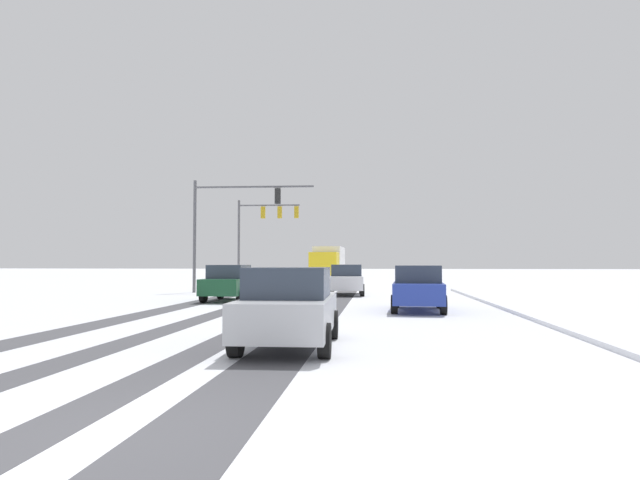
{
  "coord_description": "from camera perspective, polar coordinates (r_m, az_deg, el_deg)",
  "views": [
    {
      "loc": [
        2.74,
        -5.09,
        1.71
      ],
      "look_at": [
        0.0,
        20.47,
        2.8
      ],
      "focal_mm": 30.39,
      "sensor_mm": 36.0,
      "label": 1
    }
  ],
  "objects": [
    {
      "name": "car_white_lead",
      "position": [
        28.94,
        2.8,
        -4.19
      ],
      "size": [
        2.0,
        4.18,
        1.62
      ],
      "color": "silver",
      "rests_on": "ground"
    },
    {
      "name": "traffic_signal_near_left",
      "position": [
        31.73,
        -9.62,
        2.63
      ],
      "size": [
        7.02,
        0.52,
        6.5
      ],
      "color": "#56565B",
      "rests_on": "ground"
    },
    {
      "name": "wheel_track_right_lane",
      "position": [
        20.08,
        -3.69,
        -7.3
      ],
      "size": [
        0.74,
        32.17,
        0.01
      ],
      "primitive_type": "cube",
      "color": "#4C4C51",
      "rests_on": "ground"
    },
    {
      "name": "box_truck_delivery",
      "position": [
        44.09,
        0.86,
        -2.52
      ],
      "size": [
        2.41,
        7.44,
        3.02
      ],
      "color": "yellow",
      "rests_on": "ground"
    },
    {
      "name": "wheel_track_oncoming",
      "position": [
        21.26,
        -15.39,
        -6.95
      ],
      "size": [
        1.09,
        32.17,
        0.01
      ],
      "primitive_type": "cube",
      "color": "#4C4C51",
      "rests_on": "ground"
    },
    {
      "name": "car_dark_green_second",
      "position": [
        24.81,
        -9.49,
        -4.46
      ],
      "size": [
        1.84,
        4.1,
        1.62
      ],
      "color": "#194C2D",
      "rests_on": "ground"
    },
    {
      "name": "sidewalk_kerb_right",
      "position": [
        19.44,
        25.78,
        -7.06
      ],
      "size": [
        4.0,
        32.17,
        0.12
      ],
      "primitive_type": "cube",
      "color": "white",
      "rests_on": "ground"
    },
    {
      "name": "car_blue_third",
      "position": [
        19.65,
        10.29,
        -5.0
      ],
      "size": [
        2.02,
        4.19,
        1.62
      ],
      "color": "#233899",
      "rests_on": "ground"
    },
    {
      "name": "ground_plane",
      "position": [
        6.03,
        -22.47,
        -18.73
      ],
      "size": [
        300.0,
        300.0,
        0.0
      ],
      "primitive_type": "plane",
      "color": "silver"
    },
    {
      "name": "car_silver_fourth",
      "position": [
        11.09,
        -3.25,
        -7.05
      ],
      "size": [
        1.91,
        4.14,
        1.62
      ],
      "color": "#B7BABF",
      "rests_on": "ground"
    },
    {
      "name": "wheel_track_left_lane",
      "position": [
        20.51,
        -9.19,
        -7.17
      ],
      "size": [
        0.82,
        32.17,
        0.01
      ],
      "primitive_type": "cube",
      "color": "#4C4C51",
      "rests_on": "ground"
    },
    {
      "name": "traffic_signal_far_left",
      "position": [
        41.44,
        -6.03,
        1.79
      ],
      "size": [
        4.76,
        0.44,
        6.5
      ],
      "color": "#56565B",
      "rests_on": "ground"
    },
    {
      "name": "wheel_track_center",
      "position": [
        19.88,
        0.78,
        -7.35
      ],
      "size": [
        1.18,
        32.17,
        0.01
      ],
      "primitive_type": "cube",
      "color": "#4C4C51",
      "rests_on": "ground"
    }
  ]
}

